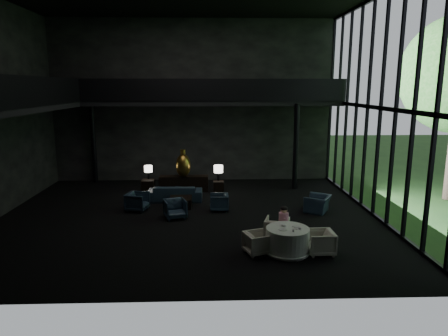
{
  "coord_description": "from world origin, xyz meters",
  "views": [
    {
      "loc": [
        0.84,
        -14.23,
        4.76
      ],
      "look_at": [
        1.34,
        0.5,
        1.74
      ],
      "focal_mm": 32.0,
      "sensor_mm": 36.0,
      "label": 1
    }
  ],
  "objects_px": {
    "bronze_urn": "(183,165)",
    "coffee_table": "(181,202)",
    "console": "(184,183)",
    "lounge_armchair_west": "(137,201)",
    "lounge_armchair_east": "(219,202)",
    "side_table_left": "(148,186)",
    "table_lamp_right": "(218,170)",
    "sofa": "(175,189)",
    "window_armchair": "(318,202)",
    "dining_chair_east": "(320,241)",
    "dining_chair_north": "(277,228)",
    "dining_chair_west": "(258,243)",
    "lounge_armchair_south": "(175,208)",
    "table_lamp_left": "(148,169)",
    "dining_table": "(287,242)",
    "side_table_right": "(219,187)",
    "child": "(284,216)"
  },
  "relations": [
    {
      "from": "table_lamp_right",
      "to": "dining_chair_west",
      "type": "distance_m",
      "value": 7.19
    },
    {
      "from": "sofa",
      "to": "dining_table",
      "type": "height_order",
      "value": "sofa"
    },
    {
      "from": "dining_chair_east",
      "to": "side_table_right",
      "type": "bearing_deg",
      "value": -159.12
    },
    {
      "from": "console",
      "to": "child",
      "type": "xyz_separation_m",
      "value": [
        3.52,
        -6.12,
        0.42
      ]
    },
    {
      "from": "console",
      "to": "dining_chair_north",
      "type": "distance_m",
      "value": 6.9
    },
    {
      "from": "side_table_left",
      "to": "dining_chair_north",
      "type": "xyz_separation_m",
      "value": [
        4.93,
        -5.76,
        0.06
      ]
    },
    {
      "from": "side_table_right",
      "to": "lounge_armchair_east",
      "type": "xyz_separation_m",
      "value": [
        -0.03,
        -2.76,
        0.08
      ]
    },
    {
      "from": "lounge_armchair_south",
      "to": "coffee_table",
      "type": "xyz_separation_m",
      "value": [
        0.09,
        1.4,
        -0.19
      ]
    },
    {
      "from": "dining_table",
      "to": "dining_chair_north",
      "type": "height_order",
      "value": "dining_table"
    },
    {
      "from": "sofa",
      "to": "console",
      "type": "bearing_deg",
      "value": -99.0
    },
    {
      "from": "dining_chair_east",
      "to": "child",
      "type": "relative_size",
      "value": 1.14
    },
    {
      "from": "window_armchair",
      "to": "dining_table",
      "type": "distance_m",
      "value": 4.26
    },
    {
      "from": "coffee_table",
      "to": "dining_chair_west",
      "type": "height_order",
      "value": "dining_chair_west"
    },
    {
      "from": "dining_chair_north",
      "to": "dining_chair_west",
      "type": "relative_size",
      "value": 1.13
    },
    {
      "from": "bronze_urn",
      "to": "lounge_armchair_west",
      "type": "xyz_separation_m",
      "value": [
        -1.62,
        -2.73,
        -0.85
      ]
    },
    {
      "from": "sofa",
      "to": "window_armchair",
      "type": "xyz_separation_m",
      "value": [
        5.63,
        -1.75,
        -0.09
      ]
    },
    {
      "from": "side_table_left",
      "to": "table_lamp_right",
      "type": "xyz_separation_m",
      "value": [
        3.2,
        0.22,
        0.71
      ]
    },
    {
      "from": "side_table_right",
      "to": "child",
      "type": "distance_m",
      "value": 6.21
    },
    {
      "from": "table_lamp_right",
      "to": "dining_table",
      "type": "distance_m",
      "value": 7.33
    },
    {
      "from": "dining_chair_west",
      "to": "side_table_right",
      "type": "bearing_deg",
      "value": -11.21
    },
    {
      "from": "console",
      "to": "dining_chair_east",
      "type": "bearing_deg",
      "value": -58.7
    },
    {
      "from": "dining_chair_north",
      "to": "lounge_armchair_south",
      "type": "bearing_deg",
      "value": -14.87
    },
    {
      "from": "sofa",
      "to": "dining_chair_north",
      "type": "height_order",
      "value": "sofa"
    },
    {
      "from": "window_armchair",
      "to": "dining_chair_east",
      "type": "relative_size",
      "value": 1.2
    },
    {
      "from": "table_lamp_right",
      "to": "window_armchair",
      "type": "height_order",
      "value": "table_lamp_right"
    },
    {
      "from": "lounge_armchair_west",
      "to": "lounge_armchair_east",
      "type": "xyz_separation_m",
      "value": [
        3.18,
        -0.08,
        -0.06
      ]
    },
    {
      "from": "bronze_urn",
      "to": "side_table_left",
      "type": "height_order",
      "value": "bronze_urn"
    },
    {
      "from": "lounge_armchair_west",
      "to": "lounge_armchair_east",
      "type": "height_order",
      "value": "lounge_armchair_west"
    },
    {
      "from": "side_table_left",
      "to": "lounge_armchair_west",
      "type": "xyz_separation_m",
      "value": [
        -0.02,
        -2.63,
        0.09
      ]
    },
    {
      "from": "bronze_urn",
      "to": "table_lamp_right",
      "type": "distance_m",
      "value": 1.62
    },
    {
      "from": "lounge_armchair_west",
      "to": "lounge_armchair_south",
      "type": "xyz_separation_m",
      "value": [
        1.55,
        -0.97,
        -0.01
      ]
    },
    {
      "from": "window_armchair",
      "to": "coffee_table",
      "type": "height_order",
      "value": "window_armchair"
    },
    {
      "from": "table_lamp_left",
      "to": "window_armchair",
      "type": "height_order",
      "value": "table_lamp_left"
    },
    {
      "from": "bronze_urn",
      "to": "lounge_armchair_east",
      "type": "height_order",
      "value": "bronze_urn"
    },
    {
      "from": "side_table_left",
      "to": "coffee_table",
      "type": "height_order",
      "value": "side_table_left"
    },
    {
      "from": "console",
      "to": "table_lamp_right",
      "type": "relative_size",
      "value": 3.2
    },
    {
      "from": "table_lamp_left",
      "to": "side_table_right",
      "type": "bearing_deg",
      "value": -3.27
    },
    {
      "from": "dining_chair_north",
      "to": "table_lamp_right",
      "type": "bearing_deg",
      "value": -56.3
    },
    {
      "from": "lounge_armchair_west",
      "to": "dining_chair_west",
      "type": "height_order",
      "value": "lounge_armchair_west"
    },
    {
      "from": "table_lamp_left",
      "to": "coffee_table",
      "type": "relative_size",
      "value": 0.71
    },
    {
      "from": "console",
      "to": "bronze_urn",
      "type": "xyz_separation_m",
      "value": [
        0.0,
        -0.18,
        0.89
      ]
    },
    {
      "from": "lounge_armchair_east",
      "to": "dining_chair_north",
      "type": "bearing_deg",
      "value": 30.06
    },
    {
      "from": "lounge_armchair_west",
      "to": "table_lamp_left",
      "type": "bearing_deg",
      "value": 12.61
    },
    {
      "from": "side_table_left",
      "to": "table_lamp_right",
      "type": "distance_m",
      "value": 3.29
    },
    {
      "from": "bronze_urn",
      "to": "side_table_right",
      "type": "bearing_deg",
      "value": -1.95
    },
    {
      "from": "dining_table",
      "to": "sofa",
      "type": "bearing_deg",
      "value": 123.84
    },
    {
      "from": "table_lamp_left",
      "to": "dining_table",
      "type": "distance_m",
      "value": 8.72
    },
    {
      "from": "coffee_table",
      "to": "dining_chair_west",
      "type": "distance_m",
      "value": 5.32
    },
    {
      "from": "console",
      "to": "dining_chair_north",
      "type": "height_order",
      "value": "dining_chair_north"
    },
    {
      "from": "bronze_urn",
      "to": "coffee_table",
      "type": "bearing_deg",
      "value": -89.39
    }
  ]
}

